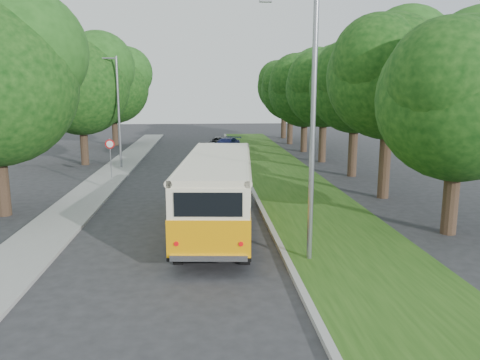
{
  "coord_description": "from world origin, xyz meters",
  "views": [
    {
      "loc": [
        1.07,
        -16.18,
        5.28
      ],
      "look_at": [
        2.6,
        3.45,
        1.5
      ],
      "focal_mm": 35.0,
      "sensor_mm": 36.0,
      "label": 1
    }
  ],
  "objects": [
    {
      "name": "warning_sign",
      "position": [
        -4.5,
        11.98,
        1.71
      ],
      "size": [
        0.56,
        0.1,
        2.5
      ],
      "color": "gray",
      "rests_on": "ground"
    },
    {
      "name": "car_silver",
      "position": [
        1.47,
        9.55,
        0.75
      ],
      "size": [
        3.11,
        4.71,
        1.49
      ],
      "primitive_type": "imported",
      "rotation": [
        0.0,
        0.0,
        -0.34
      ],
      "color": "#9F9FA3",
      "rests_on": "ground"
    },
    {
      "name": "sidewalk",
      "position": [
        -4.8,
        5.0,
        0.06
      ],
      "size": [
        2.2,
        70.0,
        0.12
      ],
      "primitive_type": "cube",
      "color": "gray",
      "rests_on": "ground"
    },
    {
      "name": "vintage_bus",
      "position": [
        1.57,
        1.23,
        1.44
      ],
      "size": [
        3.32,
        9.87,
        2.88
      ],
      "primitive_type": null,
      "rotation": [
        0.0,
        0.0,
        -0.09
      ],
      "color": "#FFA408",
      "rests_on": "ground"
    },
    {
      "name": "lamppost_far",
      "position": [
        -4.7,
        16.0,
        4.12
      ],
      "size": [
        1.71,
        0.16,
        7.5
      ],
      "color": "gray",
      "rests_on": "ground"
    },
    {
      "name": "lamppost_near",
      "position": [
        4.21,
        -2.5,
        4.37
      ],
      "size": [
        1.71,
        0.16,
        8.0
      ],
      "color": "gray",
      "rests_on": "ground"
    },
    {
      "name": "treeline",
      "position": [
        3.15,
        17.99,
        5.93
      ],
      "size": [
        24.27,
        41.91,
        9.46
      ],
      "color": "#332319",
      "rests_on": "ground"
    },
    {
      "name": "car_white",
      "position": [
        1.82,
        13.83,
        0.66
      ],
      "size": [
        2.5,
        4.27,
        1.33
      ],
      "primitive_type": "imported",
      "rotation": [
        0.0,
        0.0,
        -0.29
      ],
      "color": "silver",
      "rests_on": "ground"
    },
    {
      "name": "car_blue",
      "position": [
        2.99,
        23.85,
        0.62
      ],
      "size": [
        3.18,
        4.63,
        1.25
      ],
      "primitive_type": "imported",
      "rotation": [
        0.0,
        0.0,
        -0.37
      ],
      "color": "navy",
      "rests_on": "ground"
    },
    {
      "name": "grass_verge",
      "position": [
        5.95,
        5.0,
        0.07
      ],
      "size": [
        4.5,
        70.0,
        0.13
      ],
      "primitive_type": "cube",
      "color": "#234913",
      "rests_on": "ground"
    },
    {
      "name": "car_grey",
      "position": [
        2.41,
        24.84,
        0.62
      ],
      "size": [
        3.02,
        4.84,
        1.25
      ],
      "primitive_type": "imported",
      "rotation": [
        0.0,
        0.0,
        -0.23
      ],
      "color": "#57595E",
      "rests_on": "ground"
    },
    {
      "name": "curb",
      "position": [
        3.6,
        5.0,
        0.07
      ],
      "size": [
        0.2,
        70.0,
        0.15
      ],
      "primitive_type": "cube",
      "color": "gray",
      "rests_on": "ground"
    },
    {
      "name": "ground",
      "position": [
        0.0,
        0.0,
        0.0
      ],
      "size": [
        120.0,
        120.0,
        0.0
      ],
      "primitive_type": "plane",
      "color": "#29292C",
      "rests_on": "ground"
    }
  ]
}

